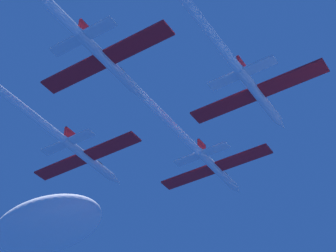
% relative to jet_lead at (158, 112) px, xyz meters
% --- Properties ---
extents(jet_lead, '(20.21, 63.49, 3.35)m').
position_rel_jet_lead_xyz_m(jet_lead, '(0.00, 0.00, 0.00)').
color(jet_lead, white).
extents(jet_left_wing, '(20.21, 53.48, 3.35)m').
position_rel_jet_lead_xyz_m(jet_left_wing, '(-15.67, -10.66, -0.78)').
color(jet_left_wing, white).
extents(jet_right_wing, '(20.21, 57.43, 3.35)m').
position_rel_jet_lead_xyz_m(jet_right_wing, '(14.91, -12.23, -1.76)').
color(jet_right_wing, white).
extents(cloud_wispy, '(29.59, 16.28, 10.36)m').
position_rel_jet_lead_xyz_m(cloud_wispy, '(-49.27, 27.74, 9.03)').
color(cloud_wispy, white).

